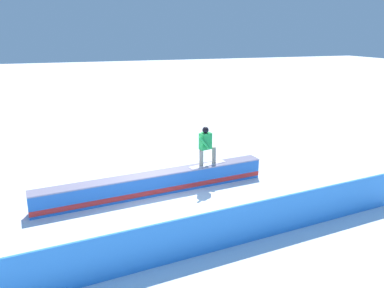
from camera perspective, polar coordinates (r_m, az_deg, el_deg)
The scene contains 4 objects.
ground_plane at distance 12.74m, azimuth -5.46°, elevation -7.44°, with size 120.00×120.00×0.00m, color white.
grind_box at distance 12.61m, azimuth -5.50°, elevation -6.08°, with size 7.86×1.38×0.72m.
snowboarder at distance 12.91m, azimuth 2.12°, elevation -0.11°, with size 1.46×0.64×1.37m.
safety_fence at distance 9.16m, azimuth 0.49°, elevation -13.76°, with size 13.32×0.06×1.08m, color #3185E7.
Camera 1 is at (2.67, 11.33, 5.17)m, focal length 35.29 mm.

